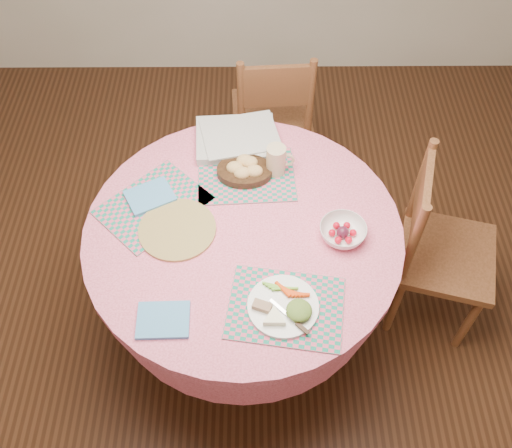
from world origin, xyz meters
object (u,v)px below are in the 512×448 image
at_px(chair_right, 437,247).
at_px(bread_bowl, 245,169).
at_px(dinner_plate, 286,306).
at_px(latte_mug, 277,160).
at_px(dining_table, 244,257).
at_px(chair_back, 273,114).
at_px(wicker_trivet, 177,229).
at_px(fruit_bowl, 343,232).

height_order(chair_right, bread_bowl, chair_right).
height_order(dinner_plate, latte_mug, latte_mug).
relative_size(dinner_plate, bread_bowl, 1.09).
height_order(dining_table, bread_bowl, bread_bowl).
distance_m(chair_right, latte_mug, 0.81).
distance_m(dining_table, chair_back, 0.99).
relative_size(chair_back, wicker_trivet, 2.99).
xyz_separation_m(chair_back, bread_bowl, (-0.14, -0.69, 0.32)).
distance_m(latte_mug, fruit_bowl, 0.42).
relative_size(wicker_trivet, latte_mug, 2.27).
bearing_deg(bread_bowl, dinner_plate, -77.21).
distance_m(chair_right, chair_back, 1.12).
bearing_deg(latte_mug, dining_table, -114.59).
height_order(chair_back, wicker_trivet, chair_back).
bearing_deg(wicker_trivet, dinner_plate, -40.86).
height_order(dining_table, latte_mug, latte_mug).
relative_size(dining_table, wicker_trivet, 4.13).
height_order(dining_table, chair_back, chair_back).
distance_m(dinner_plate, fruit_bowl, 0.39).
height_order(chair_back, dinner_plate, chair_back).
bearing_deg(chair_right, bread_bowl, 93.15).
xyz_separation_m(chair_back, dinner_plate, (0.01, -1.33, 0.31)).
bearing_deg(chair_right, dinner_plate, 138.82).
bearing_deg(chair_back, fruit_bowl, 99.50).
distance_m(bread_bowl, fruit_bowl, 0.49).
height_order(bread_bowl, fruit_bowl, bread_bowl).
xyz_separation_m(chair_back, wicker_trivet, (-0.40, -0.98, 0.29)).
xyz_separation_m(dining_table, chair_right, (0.84, 0.10, -0.08)).
bearing_deg(latte_mug, wicker_trivet, -142.14).
xyz_separation_m(dining_table, dinner_plate, (0.15, -0.35, 0.22)).
bearing_deg(latte_mug, dinner_plate, -88.78).
bearing_deg(latte_mug, chair_right, -15.75).
bearing_deg(wicker_trivet, dining_table, 1.25).
relative_size(wicker_trivet, fruit_bowl, 1.53).
bearing_deg(dining_table, bread_bowl, 88.86).
bearing_deg(wicker_trivet, chair_right, 5.46).
relative_size(wicker_trivet, bread_bowl, 1.30).
relative_size(chair_right, latte_mug, 6.98).
bearing_deg(fruit_bowl, dining_table, 174.19).
xyz_separation_m(bread_bowl, latte_mug, (0.13, 0.02, 0.04)).
bearing_deg(fruit_bowl, bread_bowl, 139.40).
distance_m(wicker_trivet, latte_mug, 0.50).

